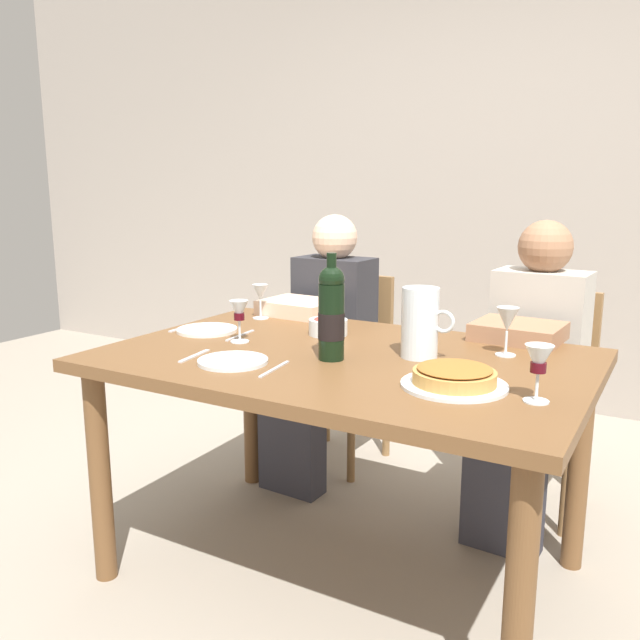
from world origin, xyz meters
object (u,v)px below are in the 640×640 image
Objects in this scene: wine_glass_centre at (260,294)px; dinner_plate_left_setting at (233,361)px; wine_glass_spare at (507,321)px; chair_left at (347,355)px; water_pitcher at (420,327)px; baked_tart at (454,377)px; wine_bottle at (331,313)px; wine_glass_left_diner at (539,362)px; wine_glass_right_diner at (239,313)px; salad_bowl at (328,325)px; diner_right at (529,369)px; dinner_plate_right_setting at (207,330)px; chair_right at (543,384)px; diner_left at (321,340)px; dining_table at (343,382)px.

dinner_plate_left_setting is at bearing -62.32° from wine_glass_centre.
chair_left is at bearing 144.04° from wine_glass_spare.
water_pitcher is 0.32m from baked_tart.
wine_bottle is 0.65m from wine_glass_left_diner.
wine_glass_right_diner is at bearing -65.31° from wine_glass_centre.
wine_glass_spare reaches higher than salad_bowl.
salad_bowl is 0.96× the size of wine_glass_left_diner.
diner_right reaches higher than wine_glass_right_diner.
water_pitcher is 1.00× the size of dinner_plate_right_setting.
chair_right is at bearing 99.44° from wine_glass_left_diner.
diner_right reaches higher than wine_bottle.
dinner_plate_left_setting is (-0.69, -0.50, -0.10)m from wine_glass_spare.
chair_right is (0.91, 0.22, -0.12)m from diner_left.
wine_bottle is 0.28m from water_pitcher.
wine_glass_spare is 0.70× the size of dinner_plate_right_setting.
wine_glass_left_diner is 0.13× the size of diner_left.
diner_left reaches higher than dinner_plate_left_setting.
water_pitcher reaches higher than dining_table.
diner_left reaches higher than dinner_plate_right_setting.
diner_left is at bearing 90.50° from chair_left.
chair_right is (0.23, 0.79, -0.36)m from water_pitcher.
wine_bottle is 1.16× the size of baked_tart.
wine_glass_centre is (-0.77, 0.25, 0.00)m from water_pitcher.
dining_table is 0.55m from wine_glass_spare.
dining_table is 10.81× the size of salad_bowl.
wine_bottle is (-0.01, -0.07, 0.24)m from dining_table.
diner_left is 1.00× the size of diner_right.
wine_glass_right_diner reaches higher than dinner_plate_right_setting.
wine_bottle is 1.49× the size of dinner_plate_right_setting.
wine_glass_centre is 1.01m from wine_glass_spare.
wine_glass_right_diner is 0.17× the size of chair_left.
dinner_plate_right_setting is at bearing -156.87° from salad_bowl.
baked_tart is 0.23m from wine_glass_left_diner.
chair_right reaches higher than dining_table.
chair_left reaches higher than dinner_plate_left_setting.
chair_left reaches higher than dinner_plate_right_setting.
wine_bottle is at bearing -11.18° from dinner_plate_right_setting.
wine_glass_spare is (-0.18, 0.42, 0.01)m from wine_glass_left_diner.
baked_tart is (0.19, -0.24, -0.07)m from water_pitcher.
chair_left reaches higher than salad_bowl.
baked_tart is at bearing 139.96° from diner_left.
dining_table is 9.73× the size of wine_glass_spare.
dining_table is 0.68m from wine_glass_centre.
wine_glass_right_diner is 0.12× the size of diner_left.
wine_glass_right_diner is (-0.61, -0.12, 0.00)m from water_pitcher.
wine_glass_spare is at bearing 10.71° from dinner_plate_right_setting.
diner_right reaches higher than wine_glass_spare.
wine_bottle reaches higher than wine_glass_centre.
dinner_plate_left_setting is 0.24× the size of chair_left.
chair_left is at bearing 93.77° from wine_glass_right_diner.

